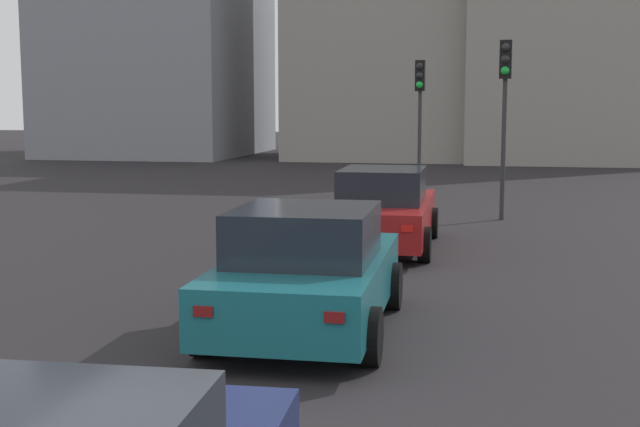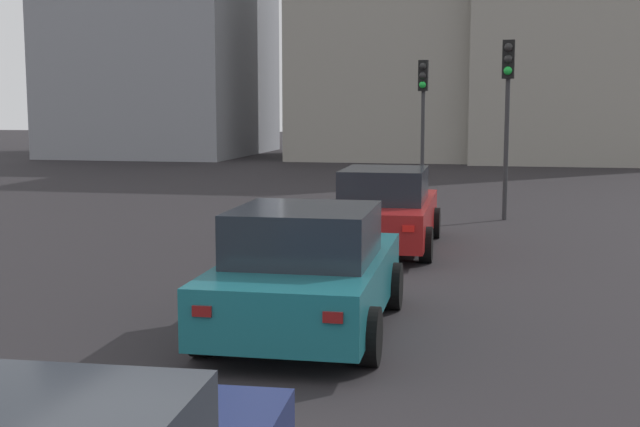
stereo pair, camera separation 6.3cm
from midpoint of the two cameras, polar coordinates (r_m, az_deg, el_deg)
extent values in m
cube|color=maroon|center=(16.31, 4.25, -0.26)|extent=(4.53, 1.80, 0.68)
cube|color=#1E232B|center=(16.02, 4.18, 1.95)|extent=(2.05, 1.56, 0.63)
cylinder|color=black|center=(17.67, 7.55, -0.63)|extent=(0.64, 0.23, 0.64)
cylinder|color=black|center=(17.84, 1.93, -0.49)|extent=(0.64, 0.23, 0.64)
cylinder|color=black|center=(14.90, 7.00, -2.10)|extent=(0.64, 0.23, 0.64)
cylinder|color=black|center=(15.11, 0.36, -1.92)|extent=(0.64, 0.23, 0.64)
cube|color=red|center=(14.00, 5.81, -1.05)|extent=(0.03, 0.20, 0.11)
cube|color=red|center=(14.15, 0.72, -0.92)|extent=(0.03, 0.20, 0.11)
cube|color=#19606B|center=(10.31, -0.99, -4.75)|extent=(4.13, 1.90, 0.67)
cube|color=#1E232B|center=(10.00, -1.22, -1.37)|extent=(1.87, 1.65, 0.62)
cylinder|color=black|center=(11.47, 4.82, -4.93)|extent=(0.64, 0.23, 0.64)
cylinder|color=black|center=(11.79, -4.19, -4.59)|extent=(0.64, 0.23, 0.64)
cylinder|color=black|center=(9.01, 3.24, -8.34)|extent=(0.64, 0.23, 0.64)
cylinder|color=black|center=(9.41, -8.10, -7.72)|extent=(0.64, 0.23, 0.64)
cube|color=maroon|center=(8.19, 0.76, -7.09)|extent=(0.03, 0.20, 0.11)
cube|color=maroon|center=(8.50, -8.18, -6.62)|extent=(0.03, 0.20, 0.11)
cylinder|color=#2D2D30|center=(25.19, 6.71, 4.66)|extent=(0.11, 0.11, 3.18)
cube|color=black|center=(25.11, 6.76, 9.30)|extent=(0.22, 0.29, 0.90)
sphere|color=black|center=(25.02, 6.73, 9.93)|extent=(0.20, 0.20, 0.20)
sphere|color=black|center=(25.01, 6.72, 9.31)|extent=(0.20, 0.20, 0.20)
sphere|color=green|center=(25.00, 6.71, 8.69)|extent=(0.20, 0.20, 0.20)
cylinder|color=#2D2D30|center=(20.64, 12.28, 4.25)|extent=(0.11, 0.11, 3.39)
cube|color=black|center=(20.58, 12.44, 10.21)|extent=(0.22, 0.30, 0.90)
sphere|color=black|center=(20.49, 12.44, 10.98)|extent=(0.20, 0.20, 0.20)
sphere|color=black|center=(20.47, 12.42, 10.22)|extent=(0.20, 0.20, 0.20)
sphere|color=green|center=(20.46, 12.40, 9.47)|extent=(0.20, 0.20, 0.20)
cube|color=gray|center=(44.99, 6.09, 12.05)|extent=(9.47, 11.85, 12.92)
cube|color=gray|center=(48.90, -10.82, 12.54)|extent=(12.53, 10.02, 14.55)
camera|label=1|loc=(0.03, -90.17, -0.02)|focal=47.03mm
camera|label=2|loc=(0.03, 89.83, 0.02)|focal=47.03mm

